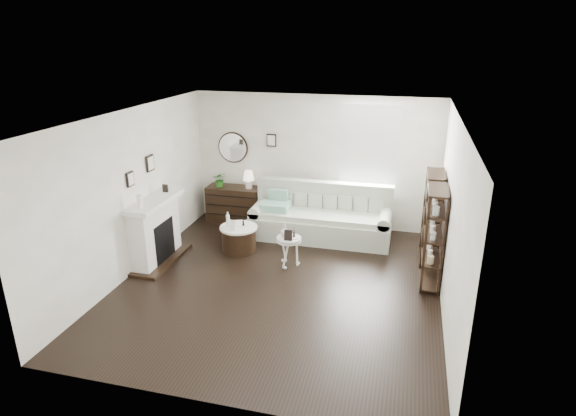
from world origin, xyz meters
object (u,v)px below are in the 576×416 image
(sofa, at_px, (321,220))
(dresser, at_px, (235,204))
(drum_table, at_px, (239,238))
(pedestal_table, at_px, (289,240))

(sofa, relative_size, dresser, 2.37)
(drum_table, distance_m, pedestal_table, 1.13)
(sofa, bearing_deg, drum_table, -142.68)
(drum_table, bearing_deg, dresser, 113.12)
(sofa, distance_m, drum_table, 1.70)
(drum_table, height_order, pedestal_table, pedestal_table)
(dresser, bearing_deg, drum_table, -66.88)
(dresser, xyz_separation_m, drum_table, (0.60, -1.41, -0.14))
(pedestal_table, bearing_deg, drum_table, 160.59)
(sofa, distance_m, pedestal_table, 1.43)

